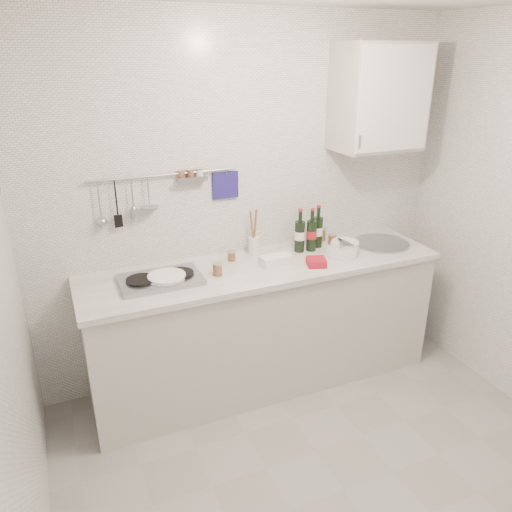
{
  "coord_description": "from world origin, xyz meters",
  "views": [
    {
      "loc": [
        -1.25,
        -1.69,
        2.25
      ],
      "look_at": [
        -0.14,
        0.9,
        1.08
      ],
      "focal_mm": 35.0,
      "sensor_mm": 36.0,
      "label": 1
    }
  ],
  "objects_px": {
    "wall_cabinet": "(379,97)",
    "plate_stack_hob": "(166,279)",
    "plate_stack_sink": "(344,248)",
    "utensil_crock": "(254,243)",
    "wine_bottles": "(310,229)"
  },
  "relations": [
    {
      "from": "wall_cabinet",
      "to": "wine_bottles",
      "type": "relative_size",
      "value": 2.26
    },
    {
      "from": "plate_stack_sink",
      "to": "wall_cabinet",
      "type": "bearing_deg",
      "value": 28.89
    },
    {
      "from": "plate_stack_hob",
      "to": "wine_bottles",
      "type": "distance_m",
      "value": 1.1
    },
    {
      "from": "plate_stack_hob",
      "to": "utensil_crock",
      "type": "distance_m",
      "value": 0.72
    },
    {
      "from": "plate_stack_hob",
      "to": "wall_cabinet",
      "type": "bearing_deg",
      "value": 5.28
    },
    {
      "from": "wall_cabinet",
      "to": "plate_stack_hob",
      "type": "xyz_separation_m",
      "value": [
        -1.57,
        -0.15,
        -1.01
      ]
    },
    {
      "from": "plate_stack_hob",
      "to": "wine_bottles",
      "type": "relative_size",
      "value": 0.84
    },
    {
      "from": "wall_cabinet",
      "to": "utensil_crock",
      "type": "distance_m",
      "value": 1.31
    },
    {
      "from": "plate_stack_hob",
      "to": "plate_stack_sink",
      "type": "relative_size",
      "value": 1.07
    },
    {
      "from": "wall_cabinet",
      "to": "utensil_crock",
      "type": "xyz_separation_m",
      "value": [
        -0.89,
        0.08,
        -0.95
      ]
    },
    {
      "from": "plate_stack_sink",
      "to": "wine_bottles",
      "type": "height_order",
      "value": "wine_bottles"
    },
    {
      "from": "wall_cabinet",
      "to": "plate_stack_hob",
      "type": "distance_m",
      "value": 1.87
    },
    {
      "from": "plate_stack_hob",
      "to": "wine_bottles",
      "type": "xyz_separation_m",
      "value": [
        1.08,
        0.15,
        0.13
      ]
    },
    {
      "from": "plate_stack_hob",
      "to": "wine_bottles",
      "type": "height_order",
      "value": "wine_bottles"
    },
    {
      "from": "wall_cabinet",
      "to": "plate_stack_sink",
      "type": "relative_size",
      "value": 2.88
    }
  ]
}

